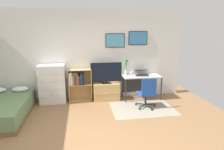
% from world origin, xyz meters
% --- Properties ---
extents(ground_plane, '(7.20, 7.20, 0.00)m').
position_xyz_m(ground_plane, '(0.00, 0.00, 0.00)').
color(ground_plane, '#936B44').
extents(wall_back_with_posters, '(6.12, 0.09, 2.70)m').
position_xyz_m(wall_back_with_posters, '(0.02, 2.43, 1.36)').
color(wall_back_with_posters, silver).
rests_on(wall_back_with_posters, ground_plane).
extents(area_rug, '(1.70, 1.20, 0.01)m').
position_xyz_m(area_rug, '(1.49, 1.31, 0.00)').
color(area_rug, '#9E937F').
rests_on(area_rug, ground_plane).
extents(bed, '(1.35, 2.02, 0.55)m').
position_xyz_m(bed, '(-2.14, 1.37, 0.22)').
color(bed, brown).
rests_on(bed, ground_plane).
extents(dresser, '(0.74, 0.46, 1.14)m').
position_xyz_m(dresser, '(-0.97, 2.15, 0.57)').
color(dresser, silver).
rests_on(dresser, ground_plane).
extents(bookshelf, '(0.68, 0.30, 0.97)m').
position_xyz_m(bookshelf, '(-0.23, 2.22, 0.59)').
color(bookshelf, tan).
rests_on(bookshelf, ground_plane).
extents(tv_stand, '(0.79, 0.41, 0.52)m').
position_xyz_m(tv_stand, '(0.61, 2.17, 0.26)').
color(tv_stand, tan).
rests_on(tv_stand, ground_plane).
extents(television, '(0.93, 0.16, 0.64)m').
position_xyz_m(television, '(0.61, 2.15, 0.85)').
color(television, black).
rests_on(television, tv_stand).
extents(desk, '(1.17, 0.56, 0.74)m').
position_xyz_m(desk, '(1.69, 2.17, 0.60)').
color(desk, silver).
rests_on(desk, ground_plane).
extents(office_chair, '(0.56, 0.58, 0.86)m').
position_xyz_m(office_chair, '(1.62, 1.32, 0.46)').
color(office_chair, '#232326').
rests_on(office_chair, ground_plane).
extents(laptop, '(0.42, 0.45, 0.17)m').
position_xyz_m(laptop, '(1.73, 2.19, 0.81)').
color(laptop, black).
rests_on(laptop, desk).
extents(computer_mouse, '(0.06, 0.10, 0.03)m').
position_xyz_m(computer_mouse, '(1.98, 2.07, 0.76)').
color(computer_mouse, silver).
rests_on(computer_mouse, desk).
extents(bamboo_vase, '(0.10, 0.09, 0.50)m').
position_xyz_m(bamboo_vase, '(1.24, 2.25, 0.97)').
color(bamboo_vase, silver).
rests_on(bamboo_vase, desk).
extents(wine_glass, '(0.07, 0.07, 0.18)m').
position_xyz_m(wine_glass, '(1.36, 2.07, 0.87)').
color(wine_glass, silver).
rests_on(wine_glass, desk).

